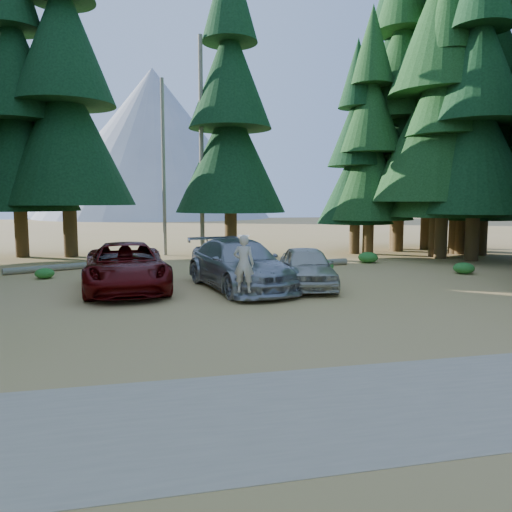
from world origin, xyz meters
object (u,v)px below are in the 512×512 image
at_px(red_pickup, 126,267).
at_px(log_mid, 231,262).
at_px(silver_minivan_right, 306,267).
at_px(frisbee_player, 244,263).
at_px(silver_minivan_center, 239,264).
at_px(log_left, 52,268).
at_px(log_right, 300,264).

distance_m(red_pickup, log_mid, 7.62).
distance_m(silver_minivan_right, frisbee_player, 3.75).
relative_size(silver_minivan_center, silver_minivan_right, 1.37).
xyz_separation_m(silver_minivan_center, frisbee_player, (-0.40, -2.78, 0.39)).
bearing_deg(silver_minivan_center, log_mid, 71.22).
distance_m(silver_minivan_center, frisbee_player, 2.83).
xyz_separation_m(red_pickup, log_left, (-3.37, 5.66, -0.69)).
bearing_deg(silver_minivan_right, log_right, 83.80).
bearing_deg(log_right, silver_minivan_center, -135.98).
bearing_deg(silver_minivan_right, log_mid, 112.49).
height_order(silver_minivan_right, log_mid, silver_minivan_right).
height_order(silver_minivan_right, log_left, silver_minivan_right).
bearing_deg(log_mid, silver_minivan_right, -56.94).
height_order(silver_minivan_center, log_left, silver_minivan_center).
relative_size(silver_minivan_right, frisbee_player, 2.51).
xyz_separation_m(silver_minivan_right, log_right, (1.55, 5.48, -0.59)).
bearing_deg(log_left, log_right, -30.95).
bearing_deg(log_left, frisbee_player, -77.98).
bearing_deg(silver_minivan_center, log_left, 128.22).
distance_m(frisbee_player, log_left, 11.40).
distance_m(log_left, log_mid, 8.15).
bearing_deg(log_mid, red_pickup, -108.84).
bearing_deg(log_mid, log_right, -2.85).
bearing_deg(log_right, log_mid, 148.52).
relative_size(silver_minivan_right, log_right, 0.88).
relative_size(silver_minivan_center, log_right, 1.21).
height_order(log_left, log_right, log_right).
height_order(red_pickup, frisbee_player, frisbee_player).
distance_m(silver_minivan_center, log_left, 9.63).
bearing_deg(frisbee_player, red_pickup, -20.29).
relative_size(red_pickup, silver_minivan_right, 1.37).
distance_m(frisbee_player, log_mid, 9.39).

